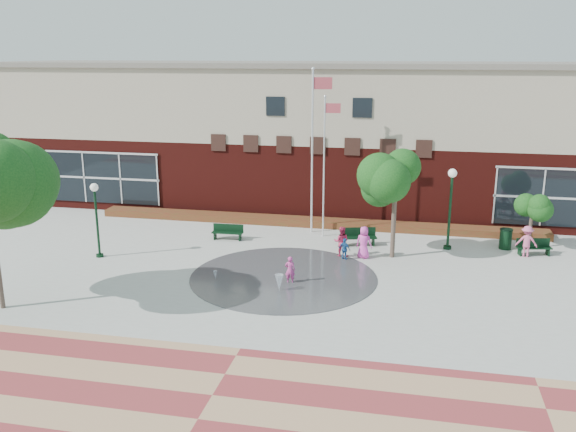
% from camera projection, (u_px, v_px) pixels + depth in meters
% --- Properties ---
extents(ground, '(120.00, 120.00, 0.00)m').
position_uv_depth(ground, '(268.00, 303.00, 24.57)').
color(ground, '#666056').
rests_on(ground, ground).
extents(plaza_concrete, '(46.00, 18.00, 0.01)m').
position_uv_depth(plaza_concrete, '(288.00, 270.00, 28.35)').
color(plaza_concrete, '#A8A8A0').
rests_on(plaza_concrete, ground).
extents(paver_band, '(46.00, 6.00, 0.01)m').
position_uv_depth(paver_band, '(212.00, 396.00, 17.95)').
color(paver_band, maroon).
rests_on(paver_band, ground).
extents(splash_pad, '(8.40, 8.40, 0.01)m').
position_uv_depth(splash_pad, '(283.00, 277.00, 27.40)').
color(splash_pad, '#383A3D').
rests_on(splash_pad, ground).
extents(library_building, '(44.40, 10.40, 9.20)m').
position_uv_depth(library_building, '(330.00, 134.00, 39.89)').
color(library_building, '#480F0C').
rests_on(library_building, ground).
extents(flower_bed, '(26.00, 1.20, 0.40)m').
position_uv_depth(flower_bed, '(314.00, 226.00, 35.54)').
color(flower_bed, maroon).
rests_on(flower_bed, ground).
extents(flagpole_left, '(0.90, 0.15, 7.66)m').
position_uv_depth(flagpole_left, '(325.00, 160.00, 32.44)').
color(flagpole_left, white).
rests_on(flagpole_left, ground).
extents(flagpole_right, '(1.11, 0.21, 9.05)m').
position_uv_depth(flagpole_right, '(313.00, 143.00, 32.99)').
color(flagpole_right, white).
rests_on(flagpole_right, ground).
extents(lamp_left, '(0.39, 0.39, 3.73)m').
position_uv_depth(lamp_left, '(96.00, 212.00, 29.52)').
color(lamp_left, black).
rests_on(lamp_left, ground).
extents(lamp_right, '(0.44, 0.44, 4.20)m').
position_uv_depth(lamp_right, '(451.00, 200.00, 30.66)').
color(lamp_right, black).
rests_on(lamp_right, ground).
extents(bench_left, '(1.68, 0.51, 0.84)m').
position_uv_depth(bench_left, '(228.00, 235.00, 32.82)').
color(bench_left, black).
rests_on(bench_left, ground).
extents(bench_mid, '(1.94, 1.01, 0.94)m').
position_uv_depth(bench_mid, '(358.00, 240.00, 31.80)').
color(bench_mid, black).
rests_on(bench_mid, ground).
extents(bench_right, '(1.73, 0.78, 0.84)m').
position_uv_depth(bench_right, '(534.00, 250.00, 30.30)').
color(bench_right, black).
rests_on(bench_right, ground).
extents(trash_can, '(0.65, 0.65, 1.07)m').
position_uv_depth(trash_can, '(506.00, 239.00, 31.21)').
color(trash_can, black).
rests_on(trash_can, ground).
extents(tree_mid, '(3.23, 3.23, 5.44)m').
position_uv_depth(tree_mid, '(396.00, 179.00, 29.07)').
color(tree_mid, '#45352D').
rests_on(tree_mid, ground).
extents(tree_small_right, '(1.97, 1.97, 3.36)m').
position_uv_depth(tree_small_right, '(533.00, 203.00, 30.74)').
color(tree_small_right, '#45352D').
rests_on(tree_small_right, ground).
extents(water_jet_a, '(0.36, 0.36, 0.71)m').
position_uv_depth(water_jet_a, '(279.00, 291.00, 25.80)').
color(water_jet_a, white).
rests_on(water_jet_a, ground).
extents(water_jet_b, '(0.18, 0.18, 0.40)m').
position_uv_depth(water_jet_b, '(216.00, 280.00, 27.08)').
color(water_jet_b, white).
rests_on(water_jet_b, ground).
extents(child_splash, '(0.47, 0.33, 1.23)m').
position_uv_depth(child_splash, '(290.00, 270.00, 26.57)').
color(child_splash, '#C83D8E').
rests_on(child_splash, ground).
extents(adult_red, '(0.77, 0.62, 1.53)m').
position_uv_depth(adult_red, '(341.00, 242.00, 30.04)').
color(adult_red, '#C82A54').
rests_on(adult_red, ground).
extents(adult_pink, '(0.89, 0.70, 1.61)m').
position_uv_depth(adult_pink, '(364.00, 242.00, 29.78)').
color(adult_pink, '#F148C0').
rests_on(adult_pink, ground).
extents(child_blue, '(0.70, 0.55, 1.10)m').
position_uv_depth(child_blue, '(345.00, 249.00, 29.57)').
color(child_blue, '#22599E').
rests_on(child_blue, ground).
extents(person_bench, '(1.06, 0.66, 1.58)m').
position_uv_depth(person_bench, '(527.00, 241.00, 29.98)').
color(person_bench, '#DD5D8A').
rests_on(person_bench, ground).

